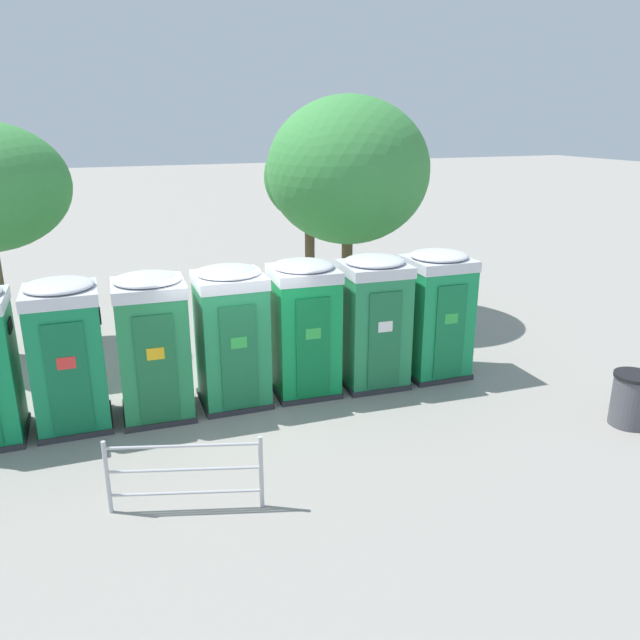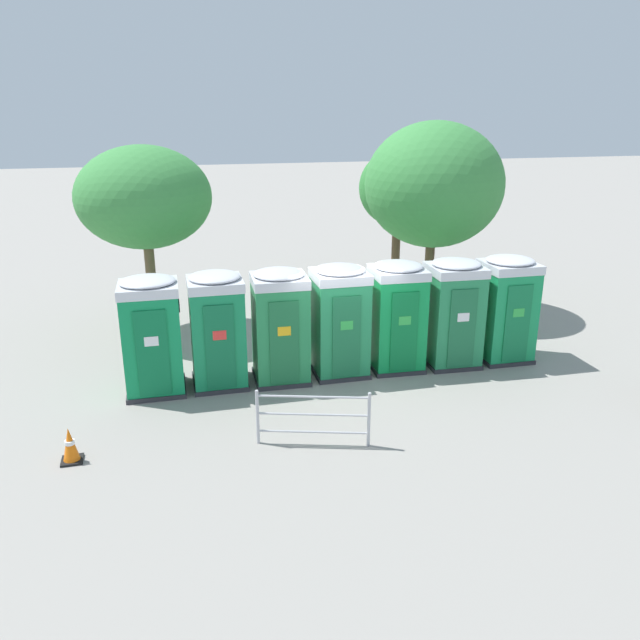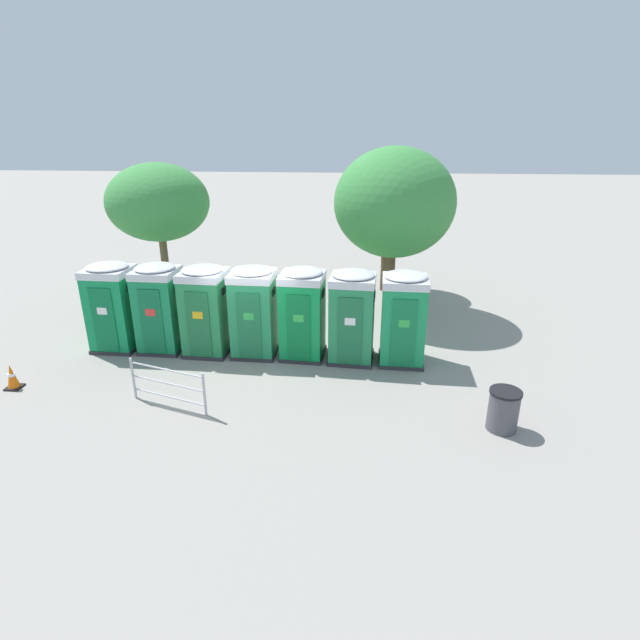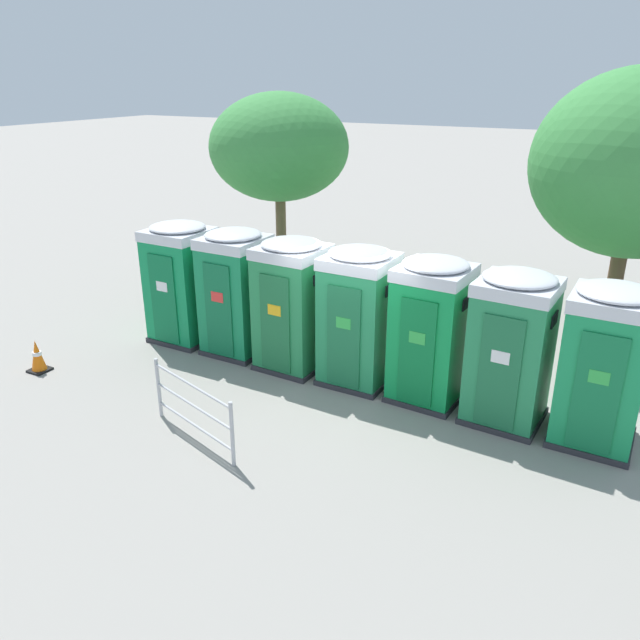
% 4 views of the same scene
% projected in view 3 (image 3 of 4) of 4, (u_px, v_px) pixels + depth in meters
% --- Properties ---
extents(ground_plane, '(120.00, 120.00, 0.00)m').
position_uv_depth(ground_plane, '(256.00, 352.00, 14.34)').
color(ground_plane, gray).
extents(portapotty_0, '(1.26, 1.22, 2.54)m').
position_uv_depth(portapotty_0, '(113.00, 306.00, 14.22)').
color(portapotty_0, '#2D2D33').
rests_on(portapotty_0, ground).
extents(portapotty_1, '(1.20, 1.22, 2.54)m').
position_uv_depth(portapotty_1, '(159.00, 307.00, 14.12)').
color(portapotty_1, '#2D2D33').
rests_on(portapotty_1, ground).
extents(portapotty_2, '(1.26, 1.26, 2.54)m').
position_uv_depth(portapotty_2, '(205.00, 310.00, 13.92)').
color(portapotty_2, '#2D2D33').
rests_on(portapotty_2, ground).
extents(portapotty_3, '(1.23, 1.22, 2.54)m').
position_uv_depth(portapotty_3, '(254.00, 311.00, 13.83)').
color(portapotty_3, '#2D2D33').
rests_on(portapotty_3, ground).
extents(portapotty_4, '(1.26, 1.27, 2.54)m').
position_uv_depth(portapotty_4, '(303.00, 313.00, 13.69)').
color(portapotty_4, '#2D2D33').
rests_on(portapotty_4, ground).
extents(portapotty_5, '(1.29, 1.27, 2.54)m').
position_uv_depth(portapotty_5, '(352.00, 316.00, 13.48)').
color(portapotty_5, '#2D2D33').
rests_on(portapotty_5, ground).
extents(portapotty_6, '(1.24, 1.24, 2.54)m').
position_uv_depth(portapotty_6, '(403.00, 318.00, 13.35)').
color(portapotty_6, '#2D2D33').
rests_on(portapotty_6, ground).
extents(street_tree_0, '(3.95, 3.95, 5.52)m').
position_uv_depth(street_tree_0, '(394.00, 203.00, 16.24)').
color(street_tree_0, brown).
rests_on(street_tree_0, ground).
extents(street_tree_1, '(3.46, 3.46, 4.96)m').
position_uv_depth(street_tree_1, '(158.00, 203.00, 17.04)').
color(street_tree_1, brown).
rests_on(street_tree_1, ground).
extents(street_tree_2, '(2.53, 2.53, 4.64)m').
position_uv_depth(street_tree_2, '(387.00, 204.00, 18.62)').
color(street_tree_2, brown).
rests_on(street_tree_2, ground).
extents(trash_can, '(0.67, 0.67, 0.92)m').
position_uv_depth(trash_can, '(503.00, 410.00, 10.56)').
color(trash_can, '#4C4C54').
rests_on(trash_can, ground).
extents(traffic_cone, '(0.36, 0.36, 0.64)m').
position_uv_depth(traffic_cone, '(12.00, 377.00, 12.28)').
color(traffic_cone, black).
rests_on(traffic_cone, ground).
extents(event_barrier, '(1.96, 0.67, 1.05)m').
position_uv_depth(event_barrier, '(168.00, 385.00, 11.38)').
color(event_barrier, '#B7B7BC').
rests_on(event_barrier, ground).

